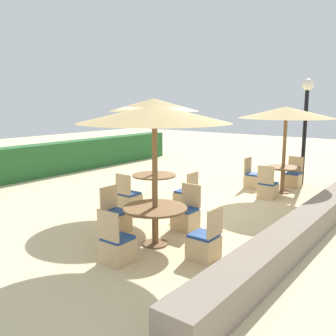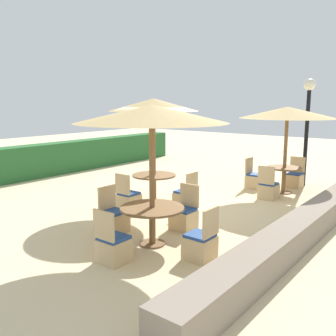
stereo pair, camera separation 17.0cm
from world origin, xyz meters
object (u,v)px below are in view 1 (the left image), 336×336
lamp_post (306,111)px  round_table_front_right (283,173)px  patio_chair_front_left_south (204,244)px  patio_chair_front_right_east (293,178)px  parasol_front_left (155,114)px  round_table_front_left (155,214)px  patio_chair_center_west (129,200)px  patio_chair_front_right_west (268,189)px  parasol_front_right (286,113)px  parasol_center (154,105)px  patio_chair_front_left_west (117,248)px  patio_chair_front_right_north (253,179)px  round_table_center (154,180)px  patio_chair_center_south (186,198)px  patio_chair_front_left_east (186,217)px  patio_chair_front_left_north (116,220)px

lamp_post → round_table_front_right: 2.23m
patio_chair_front_left_south → patio_chair_front_right_east: 6.40m
parasol_front_left → patio_chair_front_right_east: bearing=-3.5°
round_table_front_left → patio_chair_front_right_east: (6.35, -0.39, -0.33)m
patio_chair_center_west → patio_chair_front_right_west: size_ratio=1.00×
patio_chair_center_west → parasol_front_right: parasol_front_right is taller
lamp_post → patio_chair_front_right_west: lamp_post is taller
parasol_center → patio_chair_front_right_east: (4.06, -2.30, -2.27)m
patio_chair_front_left_west → parasol_front_left: bearing=90.2°
parasol_center → parasol_front_left: bearing=-140.3°
patio_chair_front_right_north → round_table_center: bearing=-23.7°
patio_chair_center_west → patio_chair_center_south: bearing=46.2°
patio_chair_front_right_north → patio_chair_front_right_east: size_ratio=1.00×
parasol_front_left → parasol_front_right: 5.42m
parasol_center → patio_chair_center_south: 2.48m
lamp_post → patio_chair_front_left_south: 7.10m
parasol_center → patio_chair_center_west: (-0.98, -0.01, -2.27)m
parasol_center → patio_chair_center_west: parasol_center is taller
lamp_post → round_table_center: lamp_post is taller
patio_chair_front_left_east → patio_chair_front_left_south: bearing=136.2°
round_table_front_left → patio_chair_front_left_south: patio_chair_front_left_south is taller
parasol_front_right → patio_chair_front_right_north: size_ratio=2.90×
patio_chair_front_left_west → patio_chair_front_right_east: size_ratio=1.00×
patio_chair_front_left_south → round_table_front_right: bearing=7.1°
parasol_front_left → patio_chair_front_right_north: (5.43, 0.53, -2.15)m
patio_chair_center_west → round_table_front_left: 2.33m
parasol_center → round_table_center: (0.00, -0.00, -1.94)m
round_table_front_left → patio_chair_center_west: bearing=55.3°
patio_chair_center_west → patio_chair_front_right_north: 4.34m
round_table_front_left → patio_chair_front_right_east: bearing=-3.5°
parasol_center → patio_chair_front_left_south: bearing=-127.7°
patio_chair_center_south → patio_chair_front_left_north: 2.30m
patio_chair_center_west → patio_chair_front_right_east: 5.53m
parasol_front_right → round_table_front_right: size_ratio=2.76×
parasol_center → patio_chair_front_left_north: bearing=-159.7°
patio_chair_front_right_north → patio_chair_front_left_north: bearing=-5.8°
parasol_front_left → patio_chair_front_left_east: parasol_front_left is taller
lamp_post → patio_chair_front_right_north: (-1.32, 1.07, -2.09)m
patio_chair_front_right_west → parasol_center: bearing=-136.0°
round_table_center → round_table_front_right: bearing=-36.6°
round_table_front_right → patio_chair_front_right_north: (0.02, 0.94, -0.32)m
round_table_front_left → patio_chair_front_right_west: patio_chair_front_right_west is taller
lamp_post → patio_chair_front_right_east: size_ratio=3.57×
patio_chair_center_south → patio_chair_front_left_west: 3.47m
patio_chair_front_left_west → patio_chair_front_left_south: bearing=42.7°
round_table_center → patio_chair_front_left_west: (-3.30, -1.91, -0.34)m
round_table_front_right → round_table_front_left: bearing=175.7°
lamp_post → round_table_front_right: size_ratio=3.40×
patio_chair_front_left_north → patio_chair_front_right_north: (5.39, -0.54, 0.00)m
parasol_front_left → patio_chair_front_left_east: (1.06, 0.04, -2.15)m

